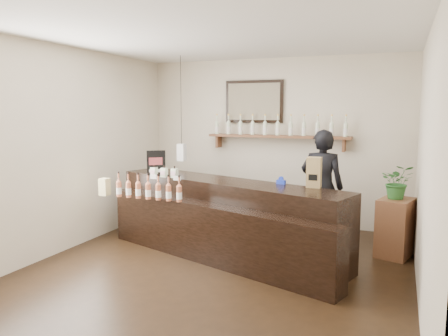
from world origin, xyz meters
The scene contains 10 objects.
ground centered at (0.00, 0.00, 0.00)m, with size 5.00×5.00×0.00m, color black.
room_shell centered at (0.00, 0.00, 1.70)m, with size 5.00×5.00×5.00m.
back_wall_decor centered at (-0.15, 2.37, 1.76)m, with size 2.66×0.96×1.69m.
counter centered at (-0.17, 0.57, 0.46)m, with size 3.56×2.01×1.16m.
promo_sign centered at (-1.24, 0.69, 1.18)m, with size 0.23×0.17×0.37m.
paper_bag centered at (1.04, 0.61, 1.18)m, with size 0.17×0.13×0.38m.
tape_dispenser centered at (0.61, 0.69, 1.03)m, with size 0.12×0.07×0.10m.
side_cabinet centered at (2.00, 1.37, 0.39)m, with size 0.52×0.62×0.77m.
potted_plant centered at (2.00, 1.37, 1.00)m, with size 0.41×0.36×0.46m, color #2A6428.
shopkeeper centered at (0.99, 1.55, 0.94)m, with size 0.69×0.45×1.89m, color black.
Camera 1 is at (2.01, -4.72, 1.94)m, focal length 35.00 mm.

